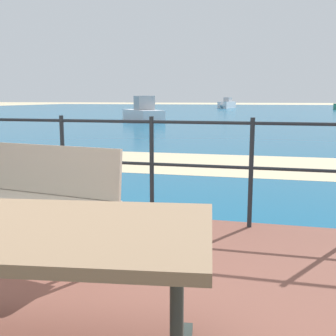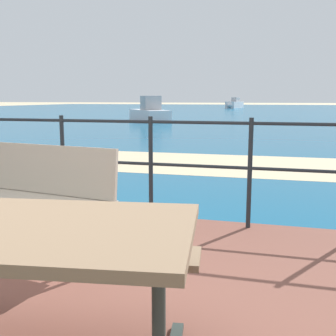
% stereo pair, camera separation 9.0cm
% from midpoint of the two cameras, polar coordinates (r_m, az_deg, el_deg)
% --- Properties ---
extents(sea_water, '(90.00, 90.00, 0.01)m').
position_cam_midpoint_polar(sea_water, '(41.50, 12.48, 7.64)').
color(sea_water, '#145B84').
rests_on(sea_water, ground).
extents(beach_strip, '(54.02, 3.23, 0.01)m').
position_cam_midpoint_polar(beach_strip, '(8.23, 5.52, 0.59)').
color(beach_strip, beige).
rests_on(beach_strip, ground).
extents(park_bench, '(1.54, 0.65, 0.87)m').
position_cam_midpoint_polar(park_bench, '(3.44, -19.02, -2.62)').
color(park_bench, tan).
rests_on(park_bench, patio_paving).
extents(railing_fence, '(5.94, 0.04, 1.06)m').
position_cam_midpoint_polar(railing_fence, '(4.13, -2.90, 1.49)').
color(railing_fence, '#1E2328').
rests_on(railing_fence, patio_paving).
extents(boat_near, '(2.11, 4.05, 1.40)m').
position_cam_midpoint_polar(boat_near, '(55.06, 8.08, 8.73)').
color(boat_near, silver).
rests_on(boat_near, sea_water).
extents(boat_far, '(3.33, 4.05, 1.42)m').
position_cam_midpoint_polar(boat_far, '(23.77, -3.68, 7.61)').
color(boat_far, silver).
rests_on(boat_far, sea_water).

